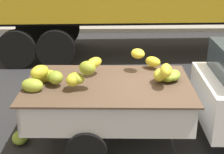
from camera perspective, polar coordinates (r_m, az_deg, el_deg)
The scene contains 4 objects.
ground at distance 6.34m, azimuth 9.98°, elevation -9.74°, with size 220.00×220.00×0.00m, color #28282B.
curb_strip at distance 13.82m, azimuth 3.82°, elevation 8.20°, with size 80.00×0.80×0.16m, color gray.
pickup_truck at distance 6.00m, azimuth 17.92°, elevation -2.86°, with size 4.97×1.96×1.70m.
fallen_banana_bunch_near_tailgate at distance 6.23m, azimuth -15.26°, elevation -9.83°, with size 0.40×0.28×0.19m, color olive.
Camera 1 is at (-1.20, -5.31, 3.26)m, focal length 54.13 mm.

